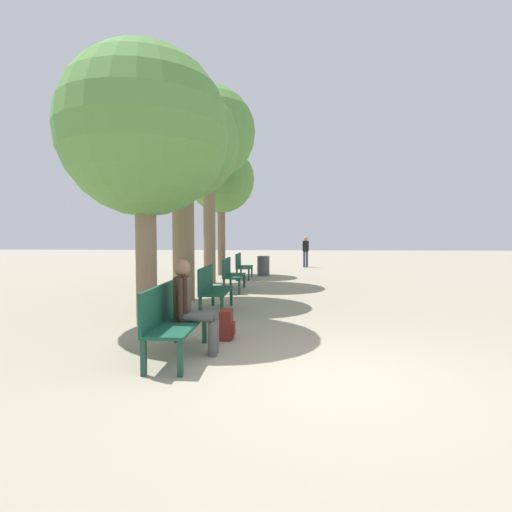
# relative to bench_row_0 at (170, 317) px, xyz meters

# --- Properties ---
(ground_plane) EXTENTS (80.00, 80.00, 0.00)m
(ground_plane) POSITION_rel_bench_row_0_xyz_m (1.95, -0.67, -0.54)
(ground_plane) COLOR gray
(bench_row_0) EXTENTS (0.51, 1.52, 0.95)m
(bench_row_0) POSITION_rel_bench_row_0_xyz_m (0.00, 0.00, 0.00)
(bench_row_0) COLOR #144733
(bench_row_0) RESTS_ON ground_plane
(bench_row_1) EXTENTS (0.51, 1.52, 0.95)m
(bench_row_1) POSITION_rel_bench_row_0_xyz_m (0.00, 3.18, 0.00)
(bench_row_1) COLOR #144733
(bench_row_1) RESTS_ON ground_plane
(bench_row_2) EXTENTS (0.51, 1.52, 0.95)m
(bench_row_2) POSITION_rel_bench_row_0_xyz_m (0.00, 6.37, 0.00)
(bench_row_2) COLOR #144733
(bench_row_2) RESTS_ON ground_plane
(bench_row_3) EXTENTS (0.51, 1.52, 0.95)m
(bench_row_3) POSITION_rel_bench_row_0_xyz_m (0.00, 9.55, 0.00)
(bench_row_3) COLOR #144733
(bench_row_3) RESTS_ON ground_plane
(tree_row_0) EXTENTS (2.99, 2.99, 4.93)m
(tree_row_0) POSITION_rel_bench_row_0_xyz_m (-0.96, 1.91, 2.87)
(tree_row_0) COLOR #7A664C
(tree_row_0) RESTS_ON ground_plane
(tree_row_1) EXTENTS (2.79, 2.79, 5.26)m
(tree_row_1) POSITION_rel_bench_row_0_xyz_m (-0.96, 4.64, 3.24)
(tree_row_1) COLOR #7A664C
(tree_row_1) RESTS_ON ground_plane
(tree_row_2) EXTENTS (3.10, 3.10, 6.58)m
(tree_row_2) POSITION_rel_bench_row_0_xyz_m (-0.96, 8.24, 4.43)
(tree_row_2) COLOR #7A664C
(tree_row_2) RESTS_ON ground_plane
(tree_row_3) EXTENTS (2.66, 2.66, 5.19)m
(tree_row_3) POSITION_rel_bench_row_0_xyz_m (-0.96, 10.94, 3.28)
(tree_row_3) COLOR #7A664C
(tree_row_3) RESTS_ON ground_plane
(person_seated) EXTENTS (0.59, 0.34, 1.28)m
(person_seated) POSITION_rel_bench_row_0_xyz_m (0.25, 0.15, 0.15)
(person_seated) COLOR #4C4C4C
(person_seated) RESTS_ON ground_plane
(backpack) EXTENTS (0.22, 0.35, 0.45)m
(backpack) POSITION_rel_bench_row_0_xyz_m (0.62, 0.97, -0.31)
(backpack) COLOR maroon
(backpack) RESTS_ON ground_plane
(pedestrian_near) EXTENTS (0.32, 0.21, 1.56)m
(pedestrian_near) POSITION_rel_bench_row_0_xyz_m (2.69, 15.24, 0.36)
(pedestrian_near) COLOR #384260
(pedestrian_near) RESTS_ON ground_plane
(trash_bin) EXTENTS (0.49, 0.49, 0.79)m
(trash_bin) POSITION_rel_bench_row_0_xyz_m (0.74, 10.82, -0.14)
(trash_bin) COLOR #4C4C51
(trash_bin) RESTS_ON ground_plane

